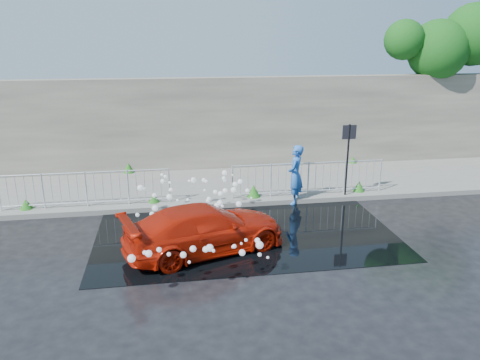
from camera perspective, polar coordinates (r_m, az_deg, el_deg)
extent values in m
plane|color=black|center=(11.99, -1.01, -8.35)|extent=(90.00, 90.00, 0.00)
cube|color=#61615D|center=(16.58, -3.43, -0.70)|extent=(30.00, 4.00, 0.15)
cube|color=#61615D|center=(14.70, -2.65, -3.06)|extent=(30.00, 0.25, 0.16)
cube|color=#524F45|center=(18.27, -4.23, 6.87)|extent=(30.00, 0.60, 3.50)
cube|color=black|center=(12.95, 0.57, -6.28)|extent=(8.00, 5.00, 0.01)
cylinder|color=black|center=(15.44, 12.93, 2.07)|extent=(0.06, 0.06, 2.50)
cube|color=black|center=(15.22, 13.18, 5.71)|extent=(0.45, 0.04, 0.45)
cylinder|color=#332114|center=(22.28, 22.39, 9.08)|extent=(0.36, 0.36, 5.00)
sphere|color=#0D370F|center=(21.19, 22.99, 14.39)|extent=(2.44, 2.44, 2.44)
sphere|color=#0D370F|center=(21.99, 26.63, 15.58)|extent=(2.51, 2.51, 2.51)
sphere|color=#0D370F|center=(20.44, 19.40, 15.83)|extent=(1.60, 1.60, 1.60)
cylinder|color=silver|center=(14.75, -8.64, -0.62)|extent=(0.05, 0.05, 1.10)
cylinder|color=silver|center=(14.82, -18.43, 0.86)|extent=(5.00, 0.04, 0.04)
cylinder|color=silver|center=(15.10, -18.09, -2.60)|extent=(5.00, 0.04, 0.04)
cylinder|color=silver|center=(14.89, -0.92, -0.25)|extent=(0.05, 0.05, 1.10)
cylinder|color=silver|center=(16.32, 16.73, 0.59)|extent=(0.05, 0.05, 1.10)
cylinder|color=silver|center=(15.28, 8.40, 2.05)|extent=(5.00, 0.04, 0.04)
cylinder|color=silver|center=(15.55, 8.24, -1.33)|extent=(5.00, 0.04, 0.04)
cone|color=#1A5015|center=(15.54, -24.64, -2.67)|extent=(0.40, 0.40, 0.31)
cone|color=#1A5015|center=(14.94, -10.49, -2.13)|extent=(0.36, 0.36, 0.29)
cone|color=#1A5015|center=(15.15, 1.68, -1.33)|extent=(0.44, 0.44, 0.40)
cone|color=#1A5015|center=(16.19, 14.30, -0.72)|extent=(0.38, 0.38, 0.36)
cone|color=#1A5015|center=(18.32, -13.42, 1.46)|extent=(0.42, 0.42, 0.38)
cone|color=#1A5015|center=(19.75, 13.59, 2.40)|extent=(0.34, 0.34, 0.25)
sphere|color=white|center=(13.57, -10.42, -1.87)|extent=(0.14, 0.14, 0.14)
sphere|color=white|center=(12.74, -12.04, -5.55)|extent=(0.09, 0.09, 0.09)
sphere|color=white|center=(14.27, -5.67, -0.05)|extent=(0.18, 0.18, 0.18)
sphere|color=white|center=(14.35, -9.50, 0.62)|extent=(0.09, 0.09, 0.09)
sphere|color=white|center=(12.82, -1.02, -5.30)|extent=(0.14, 0.14, 0.14)
sphere|color=white|center=(12.86, -8.36, -5.19)|extent=(0.08, 0.08, 0.08)
sphere|color=white|center=(13.22, -6.04, -3.45)|extent=(0.12, 0.12, 0.12)
sphere|color=white|center=(12.60, -5.34, -5.94)|extent=(0.17, 0.17, 0.17)
sphere|color=white|center=(14.12, -0.60, -0.55)|extent=(0.17, 0.17, 0.17)
sphere|color=white|center=(13.32, -2.47, -2.82)|extent=(0.17, 0.17, 0.17)
sphere|color=white|center=(12.66, -10.36, -5.92)|extent=(0.16, 0.16, 0.16)
sphere|color=white|center=(13.13, -5.96, -3.25)|extent=(0.11, 0.11, 0.11)
sphere|color=white|center=(14.14, 0.01, -0.21)|extent=(0.16, 0.16, 0.16)
sphere|color=white|center=(12.62, -10.25, -5.63)|extent=(0.17, 0.17, 0.17)
sphere|color=white|center=(13.59, 1.38, -2.21)|extent=(0.06, 0.06, 0.06)
sphere|color=white|center=(12.98, -4.96, -4.27)|extent=(0.11, 0.11, 0.11)
sphere|color=white|center=(14.14, -6.23, -0.11)|extent=(0.08, 0.08, 0.08)
sphere|color=white|center=(14.72, -9.09, 0.40)|extent=(0.12, 0.12, 0.12)
sphere|color=white|center=(13.29, -10.34, -3.41)|extent=(0.18, 0.18, 0.18)
sphere|color=white|center=(13.97, -8.56, -0.30)|extent=(0.09, 0.09, 0.09)
sphere|color=white|center=(13.91, -4.17, -0.15)|extent=(0.10, 0.10, 0.10)
sphere|color=white|center=(13.82, -0.78, -1.23)|extent=(0.18, 0.18, 0.18)
sphere|color=white|center=(12.85, -12.40, -4.18)|extent=(0.11, 0.11, 0.11)
sphere|color=white|center=(14.19, -9.40, -0.15)|extent=(0.14, 0.14, 0.14)
sphere|color=white|center=(13.84, -1.84, -1.31)|extent=(0.15, 0.15, 0.15)
sphere|color=white|center=(13.79, -3.04, -1.47)|extent=(0.13, 0.13, 0.13)
sphere|color=white|center=(13.52, -3.83, -2.27)|extent=(0.11, 0.11, 0.11)
sphere|color=white|center=(12.84, -2.02, -4.85)|extent=(0.12, 0.12, 0.12)
sphere|color=white|center=(13.49, -7.63, -2.48)|extent=(0.08, 0.08, 0.08)
sphere|color=white|center=(14.64, -1.90, 0.89)|extent=(0.16, 0.16, 0.16)
sphere|color=white|center=(14.03, -11.59, -1.06)|extent=(0.10, 0.10, 0.10)
sphere|color=white|center=(13.83, -8.43, -1.20)|extent=(0.13, 0.13, 0.13)
sphere|color=white|center=(13.46, -8.61, -2.06)|extent=(0.18, 0.18, 0.18)
sphere|color=white|center=(14.40, -4.44, -0.03)|extent=(0.13, 0.13, 0.13)
sphere|color=white|center=(13.04, -2.18, -3.20)|extent=(0.09, 0.09, 0.09)
sphere|color=white|center=(14.62, -0.93, 0.62)|extent=(0.06, 0.06, 0.06)
sphere|color=white|center=(13.83, 0.91, -1.31)|extent=(0.13, 0.13, 0.13)
sphere|color=white|center=(14.32, -1.88, -0.07)|extent=(0.11, 0.11, 0.11)
sphere|color=white|center=(13.65, -2.40, -1.67)|extent=(0.15, 0.15, 0.15)
sphere|color=white|center=(13.92, -12.07, -0.95)|extent=(0.18, 0.18, 0.18)
sphere|color=white|center=(12.98, -8.11, -4.34)|extent=(0.10, 0.10, 0.10)
sphere|color=white|center=(14.15, -5.76, 0.14)|extent=(0.09, 0.09, 0.09)
sphere|color=white|center=(12.95, -10.68, -4.10)|extent=(0.14, 0.14, 0.14)
sphere|color=white|center=(13.45, -2.86, -3.10)|extent=(0.15, 0.15, 0.15)
sphere|color=white|center=(13.38, -0.16, -2.96)|extent=(0.17, 0.17, 0.17)
sphere|color=white|center=(13.39, -3.95, -2.53)|extent=(0.11, 0.11, 0.11)
sphere|color=white|center=(13.48, -6.39, -2.42)|extent=(0.08, 0.08, 0.08)
sphere|color=white|center=(14.21, -2.00, 0.21)|extent=(0.12, 0.12, 0.12)
sphere|color=white|center=(13.61, -4.34, -1.25)|extent=(0.07, 0.07, 0.07)
sphere|color=white|center=(10.44, -3.71, -8.26)|extent=(0.17, 0.17, 0.17)
sphere|color=white|center=(10.25, -6.94, -9.05)|extent=(0.14, 0.14, 0.14)
sphere|color=white|center=(10.34, -11.54, -8.67)|extent=(0.10, 0.10, 0.10)
sphere|color=white|center=(10.32, 2.14, -7.38)|extent=(0.13, 0.13, 0.13)
sphere|color=white|center=(10.16, -0.70, -8.08)|extent=(0.09, 0.09, 0.09)
sphere|color=white|center=(10.61, 2.41, -9.07)|extent=(0.10, 0.10, 0.10)
sphere|color=white|center=(9.82, -8.67, -8.94)|extent=(0.09, 0.09, 0.09)
sphere|color=white|center=(10.90, 3.41, -9.41)|extent=(0.07, 0.07, 0.07)
sphere|color=white|center=(10.14, -11.07, -8.80)|extent=(0.15, 0.15, 0.15)
sphere|color=white|center=(9.65, -5.75, -8.35)|extent=(0.14, 0.14, 0.14)
sphere|color=white|center=(9.99, -0.87, -8.14)|extent=(0.06, 0.06, 0.06)
sphere|color=white|center=(9.90, -4.21, -8.43)|extent=(0.13, 0.13, 0.13)
sphere|color=white|center=(10.31, 0.16, -7.76)|extent=(0.06, 0.06, 0.06)
sphere|color=white|center=(10.24, 2.40, -7.93)|extent=(0.17, 0.17, 0.17)
sphere|color=white|center=(10.65, -6.21, -9.92)|extent=(0.07, 0.07, 0.07)
sphere|color=white|center=(10.39, -9.84, -8.37)|extent=(0.12, 0.12, 0.12)
sphere|color=white|center=(9.66, -13.09, -9.30)|extent=(0.17, 0.17, 0.17)
sphere|color=white|center=(10.88, 0.26, -8.85)|extent=(0.16, 0.16, 0.16)
sphere|color=white|center=(9.75, -3.26, -8.60)|extent=(0.07, 0.07, 0.07)
sphere|color=white|center=(10.16, 0.73, -7.34)|extent=(0.08, 0.08, 0.08)
sphere|color=white|center=(10.82, -10.31, -9.87)|extent=(0.13, 0.13, 0.13)
imported|color=#A51606|center=(11.67, -4.27, -5.96)|extent=(4.37, 2.84, 1.18)
imported|color=blue|center=(14.88, 6.78, 0.64)|extent=(0.74, 0.83, 1.91)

